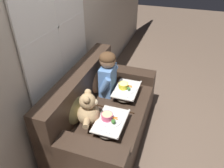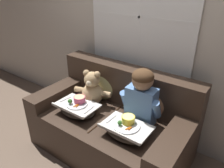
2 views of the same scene
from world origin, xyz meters
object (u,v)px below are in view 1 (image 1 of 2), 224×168
(lap_tray_child, at_px, (126,92))
(lap_tray_teddy, at_px, (111,124))
(child_figure, at_px, (108,71))
(teddy_bear, at_px, (89,111))
(couch, at_px, (103,115))
(throw_pillow_behind_child, at_px, (96,78))
(throw_pillow_behind_teddy, at_px, (74,106))

(lap_tray_child, height_order, lap_tray_teddy, same)
(child_figure, relative_size, lap_tray_teddy, 1.30)
(child_figure, relative_size, teddy_bear, 1.32)
(couch, relative_size, child_figure, 2.90)
(child_figure, xyz_separation_m, lap_tray_teddy, (-0.63, -0.26, -0.25))
(throw_pillow_behind_child, height_order, lap_tray_teddy, throw_pillow_behind_child)
(lap_tray_teddy, bearing_deg, throw_pillow_behind_child, 34.20)
(throw_pillow_behind_teddy, distance_m, lap_tray_child, 0.77)
(throw_pillow_behind_teddy, xyz_separation_m, lap_tray_child, (0.63, -0.43, -0.13))
(couch, bearing_deg, teddy_bear, 174.20)
(throw_pillow_behind_child, relative_size, throw_pillow_behind_teddy, 1.02)
(couch, height_order, lap_tray_teddy, couch)
(child_figure, height_order, lap_tray_child, child_figure)
(throw_pillow_behind_teddy, distance_m, lap_tray_teddy, 0.44)
(couch, height_order, child_figure, child_figure)
(teddy_bear, relative_size, lap_tray_child, 0.98)
(throw_pillow_behind_teddy, xyz_separation_m, teddy_bear, (0.00, -0.17, -0.02))
(lap_tray_teddy, bearing_deg, couch, 35.02)
(teddy_bear, bearing_deg, throw_pillow_behind_child, 15.61)
(throw_pillow_behind_teddy, bearing_deg, lap_tray_child, -34.23)
(lap_tray_teddy, bearing_deg, child_figure, 22.20)
(couch, height_order, throw_pillow_behind_child, couch)
(couch, height_order, throw_pillow_behind_teddy, couch)
(couch, bearing_deg, child_figure, 6.57)
(throw_pillow_behind_teddy, relative_size, teddy_bear, 0.94)
(couch, distance_m, lap_tray_child, 0.43)
(child_figure, distance_m, lap_tray_teddy, 0.72)
(couch, bearing_deg, lap_tray_teddy, -144.98)
(lap_tray_teddy, bearing_deg, throw_pillow_behind_teddy, 89.97)
(throw_pillow_behind_teddy, relative_size, child_figure, 0.71)
(lap_tray_child, bearing_deg, throw_pillow_behind_child, 89.85)
(throw_pillow_behind_child, xyz_separation_m, throw_pillow_behind_teddy, (-0.63, 0.00, 0.00))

